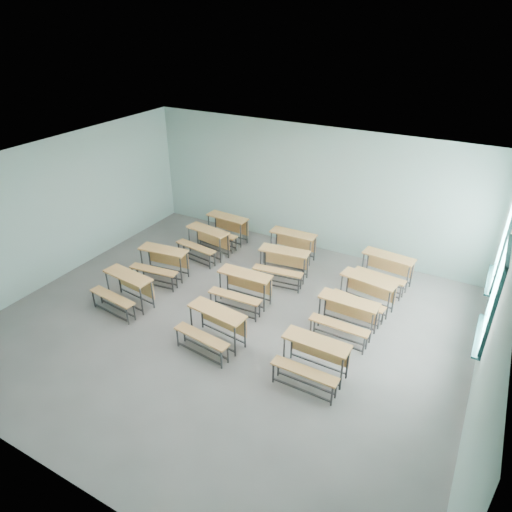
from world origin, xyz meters
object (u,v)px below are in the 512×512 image
at_px(desk_unit_r0c1, 214,323).
at_px(desk_unit_r3c0, 225,226).
at_px(desk_unit_r3c2, 386,267).
at_px(desk_unit_r2c1, 283,261).
at_px(desk_unit_r2c0, 205,239).
at_px(desk_unit_r0c2, 314,355).
at_px(desk_unit_r3c1, 291,243).
at_px(desk_unit_r2c2, 366,290).
at_px(desk_unit_r1c0, 162,260).
at_px(desk_unit_r1c2, 346,313).
at_px(desk_unit_r1c1, 243,285).
at_px(desk_unit_r0c0, 125,286).

distance_m(desk_unit_r0c1, desk_unit_r3c0, 4.28).
bearing_deg(desk_unit_r3c2, desk_unit_r2c1, -151.57).
bearing_deg(desk_unit_r2c0, desk_unit_r3c2, 18.58).
height_order(desk_unit_r0c2, desk_unit_r3c1, same).
bearing_deg(desk_unit_r2c0, desk_unit_r0c2, -25.96).
bearing_deg(desk_unit_r2c1, desk_unit_r2c2, -14.91).
xyz_separation_m(desk_unit_r2c0, desk_unit_r3c0, (0.02, 0.91, 0.00)).
distance_m(desk_unit_r1c0, desk_unit_r3c0, 2.32).
distance_m(desk_unit_r1c0, desk_unit_r2c2, 4.65).
distance_m(desk_unit_r1c0, desk_unit_r3c2, 5.15).
height_order(desk_unit_r1c2, desk_unit_r2c1, same).
height_order(desk_unit_r0c1, desk_unit_r1c1, same).
bearing_deg(desk_unit_r0c0, desk_unit_r1c0, 98.89).
relative_size(desk_unit_r0c1, desk_unit_r2c2, 0.99).
bearing_deg(desk_unit_r2c2, desk_unit_r3c0, 171.49).
relative_size(desk_unit_r3c0, desk_unit_r3c2, 0.98).
distance_m(desk_unit_r0c2, desk_unit_r2c2, 2.39).
bearing_deg(desk_unit_r0c1, desk_unit_r2c1, 94.41).
bearing_deg(desk_unit_r0c1, desk_unit_r0c0, -177.72).
xyz_separation_m(desk_unit_r0c1, desk_unit_r3c1, (-0.13, 3.67, 0.00)).
distance_m(desk_unit_r2c0, desk_unit_r3c0, 0.91).
xyz_separation_m(desk_unit_r0c1, desk_unit_r1c1, (-0.20, 1.41, 0.00)).
relative_size(desk_unit_r1c1, desk_unit_r2c1, 0.95).
bearing_deg(desk_unit_r1c0, desk_unit_r2c1, 20.76).
bearing_deg(desk_unit_r2c1, desk_unit_r3c2, 15.33).
distance_m(desk_unit_r0c0, desk_unit_r1c1, 2.48).
xyz_separation_m(desk_unit_r2c0, desk_unit_r3c2, (4.37, 0.83, 0.00)).
relative_size(desk_unit_r0c0, desk_unit_r3c2, 1.01).
bearing_deg(desk_unit_r1c2, desk_unit_r3c2, 85.56).
height_order(desk_unit_r0c0, desk_unit_r2c2, same).
relative_size(desk_unit_r0c2, desk_unit_r2c0, 0.93).
distance_m(desk_unit_r0c0, desk_unit_r1c0, 1.26).
bearing_deg(desk_unit_r0c1, desk_unit_r1c2, 42.95).
bearing_deg(desk_unit_r1c1, desk_unit_r3c0, 127.16).
bearing_deg(desk_unit_r1c2, desk_unit_r3c1, 136.34).
xyz_separation_m(desk_unit_r1c1, desk_unit_r3c0, (-1.90, 2.32, 0.00)).
distance_m(desk_unit_r0c1, desk_unit_r1c2, 2.55).
relative_size(desk_unit_r1c0, desk_unit_r2c1, 1.00).
relative_size(desk_unit_r0c1, desk_unit_r2c0, 0.99).
xyz_separation_m(desk_unit_r1c0, desk_unit_r3c2, (4.64, 2.22, 0.00)).
xyz_separation_m(desk_unit_r1c0, desk_unit_r1c1, (2.20, -0.02, 0.00)).
xyz_separation_m(desk_unit_r2c1, desk_unit_r3c1, (-0.22, 0.93, 0.00)).
distance_m(desk_unit_r0c0, desk_unit_r2c2, 5.04).
xyz_separation_m(desk_unit_r0c2, desk_unit_r2c1, (-1.87, 2.66, 0.00)).
height_order(desk_unit_r0c2, desk_unit_r2c0, same).
distance_m(desk_unit_r2c0, desk_unit_r2c1, 2.21).
height_order(desk_unit_r1c2, desk_unit_r2c2, same).
bearing_deg(desk_unit_r3c1, desk_unit_r1c1, -92.86).
height_order(desk_unit_r0c1, desk_unit_r3c2, same).
height_order(desk_unit_r1c1, desk_unit_r3c2, same).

